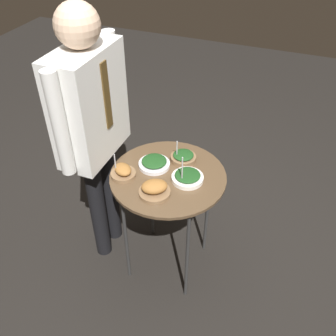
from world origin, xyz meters
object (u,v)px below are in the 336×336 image
Objects in this scene: bowl_spinach_front_right at (154,163)px; bowl_spinach_front_left at (188,177)px; bowl_roast_mid_right at (154,189)px; bowl_spinach_mid_left at (183,157)px; waiter_figure at (91,117)px; serving_cart at (168,183)px; bowl_roast_back_left at (123,172)px.

bowl_spinach_front_right is 0.22m from bowl_spinach_front_left.
bowl_spinach_mid_left reaches higher than bowl_roast_mid_right.
waiter_figure is (-0.04, 0.34, 0.25)m from bowl_spinach_front_right.
serving_cart is 5.16× the size of bowl_roast_back_left.
bowl_roast_back_left is (-0.10, 0.23, 0.09)m from serving_cart.
serving_cart is 0.26m from bowl_roast_back_left.
bowl_spinach_front_left is 0.35m from bowl_roast_back_left.
bowl_roast_mid_right is at bearing 172.45° from bowl_spinach_mid_left.
bowl_spinach_front_left reaches higher than bowl_spinach_front_right.
waiter_figure reaches higher than serving_cart.
bowl_roast_mid_right reaches higher than bowl_spinach_front_right.
bowl_spinach_front_right is at bearing 66.07° from serving_cart.
bowl_spinach_mid_left reaches higher than serving_cart.
bowl_spinach_front_right is at bearing 78.57° from bowl_spinach_front_left.
bowl_roast_back_left is at bearing 105.99° from bowl_spinach_front_left.
bowl_spinach_front_left is (0.00, -0.11, 0.08)m from serving_cart.
bowl_spinach_front_left reaches higher than bowl_roast_back_left.
bowl_spinach_front_left is 1.07× the size of bowl_roast_mid_right.
bowl_spinach_front_left reaches higher than bowl_roast_mid_right.
bowl_spinach_front_left is (-0.04, -0.21, -0.00)m from bowl_spinach_front_right.
bowl_spinach_mid_left is at bearing 27.69° from bowl_spinach_front_left.
bowl_spinach_front_left is at bearing -90.10° from waiter_figure.
serving_cart is 4.49× the size of bowl_roast_mid_right.
bowl_spinach_front_left reaches higher than serving_cart.
serving_cart is 0.47× the size of waiter_figure.
bowl_spinach_mid_left is at bearing -12.02° from serving_cart.
bowl_spinach_front_right is 0.19m from bowl_roast_back_left.
bowl_spinach_front_right is 0.23m from bowl_roast_mid_right.
bowl_roast_mid_right is 0.32m from bowl_spinach_mid_left.
bowl_spinach_front_left is at bearing -89.20° from serving_cart.
bowl_spinach_mid_left is (0.11, -0.13, 0.00)m from bowl_spinach_front_right.
bowl_roast_back_left is at bearing 138.48° from bowl_spinach_front_right.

